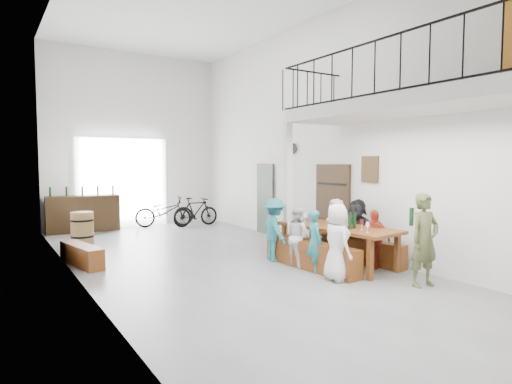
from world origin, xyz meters
TOP-DOWN VIEW (x-y plane):
  - floor at (0.00, 0.00)m, footprint 12.00×12.00m
  - room_walls at (0.00, 0.00)m, footprint 12.00×12.00m
  - gateway_portal at (-0.40, 5.94)m, footprint 2.80×0.08m
  - right_wall_decor at (2.70, -1.87)m, footprint 0.07×8.28m
  - balcony at (1.98, -3.13)m, footprint 1.52×5.62m
  - tasting_table at (1.78, -1.45)m, footprint 1.34×2.58m
  - bench_inner at (1.17, -1.36)m, footprint 0.49×2.31m
  - bench_wall at (2.34, -1.44)m, footprint 0.67×2.11m
  - tableware at (1.73, -1.68)m, footprint 0.52×1.68m
  - side_bench at (-2.50, 1.27)m, footprint 0.60×1.50m
  - oak_barrel at (-2.06, 3.60)m, footprint 0.55×0.55m
  - serving_counter at (-1.66, 5.65)m, footprint 2.05×0.68m
  - counter_bottles at (-1.66, 5.64)m, footprint 1.77×0.18m
  - guest_left_a at (1.03, -2.24)m, footprint 0.54×0.72m
  - guest_left_b at (1.06, -1.61)m, footprint 0.38×0.49m
  - guest_left_c at (1.10, -1.06)m, footprint 0.45×0.58m
  - guest_left_d at (0.96, -0.46)m, footprint 0.63×0.92m
  - guest_right_a at (2.27, -1.94)m, footprint 0.45×0.71m
  - guest_right_b at (2.41, -1.37)m, footprint 0.66×1.25m
  - guest_right_c at (2.33, -0.84)m, footprint 0.51×0.68m
  - host_standing at (2.01, -3.27)m, footprint 0.61×0.44m
  - potted_plant at (2.45, 0.91)m, footprint 0.50×0.47m
  - bicycle_near at (0.71, 5.30)m, footprint 1.91×1.04m
  - bicycle_far at (1.60, 4.86)m, footprint 1.55×0.48m

SIDE VIEW (x-z plane):
  - floor at x=0.00m, z-range 0.00..0.00m
  - side_bench at x=-2.50m, z-range 0.00..0.41m
  - potted_plant at x=2.45m, z-range 0.00..0.47m
  - bench_wall at x=2.34m, z-range 0.00..0.48m
  - bench_inner at x=1.17m, z-range 0.00..0.53m
  - oak_barrel at x=-2.06m, z-range 0.00..0.81m
  - bicycle_far at x=1.60m, z-range 0.00..0.93m
  - bicycle_near at x=0.71m, z-range 0.00..0.95m
  - serving_counter at x=-1.66m, z-range 0.00..1.06m
  - guest_right_a at x=2.27m, z-range 0.00..1.13m
  - guest_left_b at x=1.06m, z-range 0.00..1.18m
  - guest_left_c at x=1.10m, z-range 0.00..1.19m
  - guest_right_c at x=2.33m, z-range 0.00..1.26m
  - guest_right_b at x=2.41m, z-range 0.00..1.29m
  - guest_left_d at x=0.96m, z-range 0.00..1.31m
  - guest_left_a at x=1.03m, z-range 0.00..1.33m
  - tasting_table at x=1.78m, z-range 0.31..1.10m
  - host_standing at x=2.01m, z-range 0.00..1.54m
  - tableware at x=1.73m, z-range 0.76..1.11m
  - counter_bottles at x=-1.66m, z-range 1.06..1.34m
  - gateway_portal at x=-0.40m, z-range 0.00..2.80m
  - right_wall_decor at x=2.70m, z-range -0.80..4.28m
  - balcony at x=1.98m, z-range 0.97..4.96m
  - room_walls at x=0.00m, z-range -2.45..9.55m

